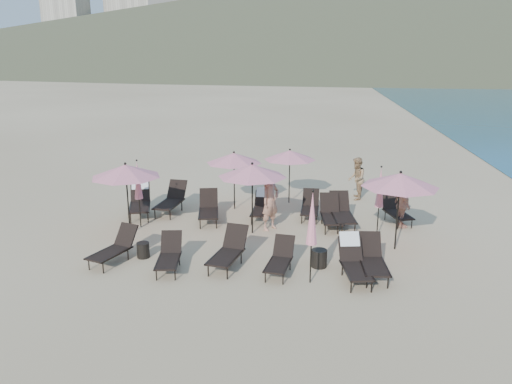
# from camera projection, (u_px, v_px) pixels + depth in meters

# --- Properties ---
(ground) EXTENTS (800.00, 800.00, 0.00)m
(ground) POSITION_uv_depth(u_px,v_px,m) (278.00, 266.00, 13.62)
(ground) COLOR #D6BA8C
(ground) RESTS_ON ground
(volcanic_headland) EXTENTS (690.00, 690.00, 55.00)m
(volcanic_headland) POSITION_uv_depth(u_px,v_px,m) (441.00, 15.00, 287.79)
(volcanic_headland) COLOR brown
(volcanic_headland) RESTS_ON ground
(hotel_skyline) EXTENTS (109.00, 82.00, 55.00)m
(hotel_skyline) POSITION_uv_depth(u_px,v_px,m) (147.00, 18.00, 276.99)
(hotel_skyline) COLOR beige
(hotel_skyline) RESTS_ON ground
(lounger_0) EXTENTS (1.10, 1.70, 0.91)m
(lounger_0) POSITION_uv_depth(u_px,v_px,m) (114.00, 247.00, 13.81)
(lounger_0) COLOR black
(lounger_0) RESTS_ON ground
(lounger_1) EXTENTS (0.79, 1.58, 0.87)m
(lounger_1) POSITION_uv_depth(u_px,v_px,m) (169.00, 255.00, 13.35)
(lounger_1) COLOR black
(lounger_1) RESTS_ON ground
(lounger_2) EXTENTS (0.97, 1.79, 0.98)m
(lounger_2) POSITION_uv_depth(u_px,v_px,m) (229.00, 250.00, 13.52)
(lounger_2) COLOR black
(lounger_2) RESTS_ON ground
(lounger_3) EXTENTS (0.77, 1.53, 0.84)m
(lounger_3) POSITION_uv_depth(u_px,v_px,m) (280.00, 259.00, 13.13)
(lounger_3) COLOR black
(lounger_3) RESTS_ON ground
(lounger_4) EXTENTS (0.87, 1.73, 1.03)m
(lounger_4) POSITION_uv_depth(u_px,v_px,m) (354.00, 260.00, 12.80)
(lounger_4) COLOR black
(lounger_4) RESTS_ON ground
(lounger_5) EXTENTS (0.75, 1.70, 0.96)m
(lounger_5) POSITION_uv_depth(u_px,v_px,m) (372.00, 259.00, 12.98)
(lounger_5) COLOR black
(lounger_5) RESTS_ON ground
(lounger_6) EXTENTS (1.20, 2.02, 1.19)m
(lounger_6) POSITION_uv_depth(u_px,v_px,m) (140.00, 199.00, 17.84)
(lounger_6) COLOR black
(lounger_6) RESTS_ON ground
(lounger_7) EXTENTS (0.88, 1.87, 1.04)m
(lounger_7) POSITION_uv_depth(u_px,v_px,m) (171.00, 199.00, 18.09)
(lounger_7) COLOR black
(lounger_7) RESTS_ON ground
(lounger_8) EXTENTS (0.96, 1.80, 0.98)m
(lounger_8) POSITION_uv_depth(u_px,v_px,m) (209.00, 208.00, 17.17)
(lounger_8) COLOR black
(lounger_8) RESTS_ON ground
(lounger_9) EXTENTS (0.64, 1.57, 0.89)m
(lounger_9) POSITION_uv_depth(u_px,v_px,m) (310.00, 206.00, 17.53)
(lounger_9) COLOR black
(lounger_9) RESTS_ON ground
(lounger_10) EXTENTS (0.89, 1.84, 1.01)m
(lounger_10) POSITION_uv_depth(u_px,v_px,m) (342.00, 212.00, 16.72)
(lounger_10) COLOR black
(lounger_10) RESTS_ON ground
(lounger_11) EXTENTS (1.04, 1.69, 0.91)m
(lounger_11) POSITION_uv_depth(u_px,v_px,m) (395.00, 210.00, 17.09)
(lounger_11) COLOR black
(lounger_11) RESTS_ON ground
(lounger_12) EXTENTS (0.80, 1.76, 0.98)m
(lounger_12) POSITION_uv_depth(u_px,v_px,m) (331.00, 213.00, 16.61)
(lounger_12) COLOR black
(lounger_12) RESTS_ON ground
(lounger_13) EXTENTS (0.60, 1.55, 0.96)m
(lounger_13) POSITION_uv_depth(u_px,v_px,m) (261.00, 205.00, 17.50)
(lounger_13) COLOR black
(lounger_13) RESTS_ON ground
(umbrella_open_0) EXTENTS (2.18, 2.18, 2.35)m
(umbrella_open_0) POSITION_uv_depth(u_px,v_px,m) (126.00, 171.00, 15.52)
(umbrella_open_0) COLOR black
(umbrella_open_0) RESTS_ON ground
(umbrella_open_1) EXTENTS (2.17, 2.17, 2.34)m
(umbrella_open_1) POSITION_uv_depth(u_px,v_px,m) (252.00, 171.00, 15.57)
(umbrella_open_1) COLOR black
(umbrella_open_1) RESTS_ON ground
(umbrella_open_2) EXTENTS (2.22, 2.22, 2.39)m
(umbrella_open_2) POSITION_uv_depth(u_px,v_px,m) (400.00, 180.00, 14.24)
(umbrella_open_2) COLOR black
(umbrella_open_2) RESTS_ON ground
(umbrella_open_3) EXTENTS (2.03, 2.03, 2.19)m
(umbrella_open_3) POSITION_uv_depth(u_px,v_px,m) (234.00, 158.00, 18.09)
(umbrella_open_3) COLOR black
(umbrella_open_3) RESTS_ON ground
(umbrella_open_4) EXTENTS (1.98, 1.98, 2.13)m
(umbrella_open_4) POSITION_uv_depth(u_px,v_px,m) (290.00, 155.00, 18.88)
(umbrella_open_4) COLOR black
(umbrella_open_4) RESTS_ON ground
(umbrella_closed_0) EXTENTS (0.29, 0.29, 2.45)m
(umbrella_closed_0) POSITION_uv_depth(u_px,v_px,m) (312.00, 219.00, 12.20)
(umbrella_closed_0) COLOR black
(umbrella_closed_0) RESTS_ON ground
(umbrella_closed_1) EXTENTS (0.27, 0.27, 2.30)m
(umbrella_closed_1) POSITION_uv_depth(u_px,v_px,m) (380.00, 188.00, 15.40)
(umbrella_closed_1) COLOR black
(umbrella_closed_1) RESTS_ON ground
(umbrella_closed_2) EXTENTS (0.27, 0.27, 2.31)m
(umbrella_closed_2) POSITION_uv_depth(u_px,v_px,m) (138.00, 180.00, 16.26)
(umbrella_closed_2) COLOR black
(umbrella_closed_2) RESTS_ON ground
(side_table_0) EXTENTS (0.36, 0.36, 0.45)m
(side_table_0) POSITION_uv_depth(u_px,v_px,m) (143.00, 250.00, 14.15)
(side_table_0) COLOR black
(side_table_0) RESTS_ON ground
(side_table_1) EXTENTS (0.43, 0.43, 0.49)m
(side_table_1) POSITION_uv_depth(u_px,v_px,m) (319.00, 258.00, 13.53)
(side_table_1) COLOR black
(side_table_1) RESTS_ON ground
(beachgoer_a) EXTENTS (0.80, 0.83, 1.92)m
(beachgoer_a) POSITION_uv_depth(u_px,v_px,m) (270.00, 201.00, 16.22)
(beachgoer_a) COLOR tan
(beachgoer_a) RESTS_ON ground
(beachgoer_b) EXTENTS (0.70, 0.87, 1.68)m
(beachgoer_b) POSITION_uv_depth(u_px,v_px,m) (356.00, 179.00, 19.62)
(beachgoer_b) COLOR #AA8157
(beachgoer_b) RESTS_ON ground
(beachgoer_c) EXTENTS (0.64, 0.99, 1.57)m
(beachgoer_c) POSITION_uv_depth(u_px,v_px,m) (402.00, 205.00, 16.45)
(beachgoer_c) COLOR tan
(beachgoer_c) RESTS_ON ground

